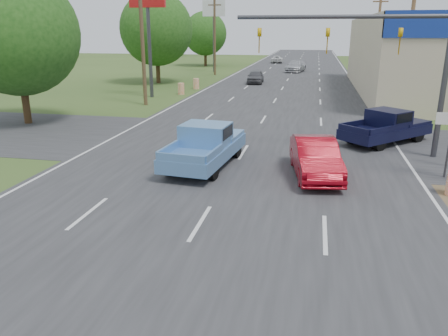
% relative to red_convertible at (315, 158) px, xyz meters
% --- Properties ---
extents(main_road, '(15.00, 180.00, 0.02)m').
position_rel_red_convertible_xyz_m(main_road, '(-3.26, 26.83, -0.72)').
color(main_road, '#2D2D30').
rests_on(main_road, ground).
extents(cross_road, '(120.00, 10.00, 0.02)m').
position_rel_red_convertible_xyz_m(cross_road, '(-3.26, 4.83, -0.72)').
color(cross_road, '#2D2D30').
rests_on(cross_road, ground).
extents(utility_pole_2, '(2.00, 0.28, 10.00)m').
position_rel_red_convertible_xyz_m(utility_pole_2, '(6.24, 17.83, 4.58)').
color(utility_pole_2, '#4C3823').
rests_on(utility_pole_2, ground).
extents(utility_pole_3, '(2.00, 0.28, 10.00)m').
position_rel_red_convertible_xyz_m(utility_pole_3, '(6.24, 35.83, 4.58)').
color(utility_pole_3, '#4C3823').
rests_on(utility_pole_3, ground).
extents(utility_pole_5, '(2.00, 0.28, 10.00)m').
position_rel_red_convertible_xyz_m(utility_pole_5, '(-12.76, 14.83, 4.58)').
color(utility_pole_5, '#4C3823').
rests_on(utility_pole_5, ground).
extents(utility_pole_6, '(2.00, 0.28, 10.00)m').
position_rel_red_convertible_xyz_m(utility_pole_6, '(-12.76, 38.83, 4.58)').
color(utility_pole_6, '#4C3823').
rests_on(utility_pole_6, ground).
extents(tree_0, '(7.14, 7.14, 8.84)m').
position_rel_red_convertible_xyz_m(tree_0, '(-17.26, 6.83, 4.53)').
color(tree_0, '#422D19').
rests_on(tree_0, ground).
extents(tree_1, '(7.56, 7.56, 9.36)m').
position_rel_red_convertible_xyz_m(tree_1, '(-16.76, 28.83, 4.84)').
color(tree_1, '#422D19').
rests_on(tree_1, ground).
extents(tree_2, '(6.72, 6.72, 8.32)m').
position_rel_red_convertible_xyz_m(tree_2, '(-17.46, 52.83, 4.22)').
color(tree_2, '#422D19').
rests_on(tree_2, ground).
extents(tree_4, '(9.24, 9.24, 11.44)m').
position_rel_red_convertible_xyz_m(tree_4, '(-58.26, 61.83, 6.08)').
color(tree_4, '#422D19').
rests_on(tree_4, ground).
extents(tree_6, '(8.82, 8.82, 10.92)m').
position_rel_red_convertible_xyz_m(tree_6, '(-33.26, 81.83, 5.77)').
color(tree_6, '#422D19').
rests_on(tree_6, ground).
extents(barrel_1, '(0.56, 0.56, 1.00)m').
position_rel_red_convertible_xyz_m(barrel_1, '(5.14, 7.33, -0.23)').
color(barrel_1, orange).
rests_on(barrel_1, ground).
extents(barrel_2, '(0.56, 0.56, 1.00)m').
position_rel_red_convertible_xyz_m(barrel_2, '(-11.76, 20.83, -0.23)').
color(barrel_2, orange).
rests_on(barrel_2, ground).
extents(barrel_3, '(0.56, 0.56, 1.00)m').
position_rel_red_convertible_xyz_m(barrel_3, '(-11.46, 24.83, -0.23)').
color(barrel_3, orange).
rests_on(barrel_3, ground).
extents(pole_sign_left_near, '(3.00, 0.35, 9.20)m').
position_rel_red_convertible_xyz_m(pole_sign_left_near, '(-13.76, 18.83, 6.44)').
color(pole_sign_left_near, '#3F3F44').
rests_on(pole_sign_left_near, ground).
extents(pole_sign_left_far, '(3.00, 0.35, 9.20)m').
position_rel_red_convertible_xyz_m(pole_sign_left_far, '(-13.76, 42.83, 6.44)').
color(pole_sign_left_far, '#3F3F44').
rests_on(pole_sign_left_far, ground).
extents(signal_mast, '(9.12, 0.40, 7.00)m').
position_rel_red_convertible_xyz_m(signal_mast, '(2.56, 3.83, 4.07)').
color(signal_mast, '#3F3F44').
rests_on(signal_mast, ground).
extents(red_convertible, '(2.25, 4.64, 1.47)m').
position_rel_red_convertible_xyz_m(red_convertible, '(0.00, 0.00, 0.00)').
color(red_convertible, maroon).
rests_on(red_convertible, ground).
extents(blue_pickup, '(2.61, 5.55, 1.78)m').
position_rel_red_convertible_xyz_m(blue_pickup, '(-4.48, 0.58, 0.16)').
color(blue_pickup, black).
rests_on(blue_pickup, ground).
extents(navy_pickup, '(4.92, 4.96, 1.67)m').
position_rel_red_convertible_xyz_m(navy_pickup, '(3.54, 6.18, 0.11)').
color(navy_pickup, black).
rests_on(navy_pickup, ground).
extents(distant_car_grey, '(1.81, 4.10, 1.37)m').
position_rel_red_convertible_xyz_m(distant_car_grey, '(-6.45, 30.67, -0.05)').
color(distant_car_grey, '#4F4F53').
rests_on(distant_car_grey, ground).
extents(distant_car_silver, '(2.98, 5.50, 1.51)m').
position_rel_red_convertible_xyz_m(distant_car_silver, '(-2.87, 45.10, 0.02)').
color(distant_car_silver, '#AFAFB4').
rests_on(distant_car_silver, ground).
extents(distant_car_white, '(2.29, 4.39, 1.18)m').
position_rel_red_convertible_xyz_m(distant_car_white, '(-6.92, 62.09, -0.14)').
color(distant_car_white, silver).
rests_on(distant_car_white, ground).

